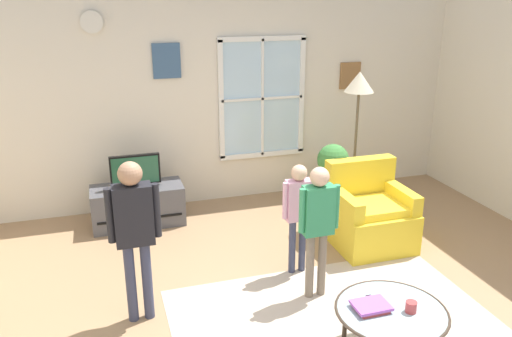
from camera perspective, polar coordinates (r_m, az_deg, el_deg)
The scene contains 15 objects.
ground_plane at distance 4.33m, azimuth 4.97°, elevation -17.23°, with size 6.84×6.29×0.02m, color #9E7A56.
back_wall at distance 6.39m, azimuth -4.41°, elevation 8.01°, with size 6.24×0.17×2.66m.
area_rug at distance 4.34m, azimuth 9.35°, elevation -17.16°, with size 2.59×1.96×0.01m, color #C6B29E.
tv_stand at distance 6.06m, azimuth -12.88°, elevation -3.97°, with size 1.02×0.47×0.45m.
television at distance 5.91m, azimuth -13.18°, elevation -0.19°, with size 0.55×0.08×0.37m.
armchair at distance 5.54m, azimuth 12.39°, elevation -5.07°, with size 0.76×0.74×0.87m.
coffee_table at distance 3.92m, azimuth 14.68°, elevation -15.14°, with size 0.80×0.80×0.41m.
book_stack at distance 3.87m, azimuth 12.57°, elevation -14.63°, with size 0.26×0.20×0.05m.
cup at distance 3.91m, azimuth 16.73°, elevation -14.40°, with size 0.08×0.08×0.08m, color #BF3F3F.
remote_near_books at distance 3.95m, azimuth 12.68°, elevation -14.11°, with size 0.04×0.14×0.02m, color black.
person_black_shirt at distance 4.10m, azimuth -13.28°, elevation -6.00°, with size 0.41×0.19×1.35m.
person_pink_shirt at distance 4.77m, azimuth 4.70°, elevation -4.19°, with size 0.32×0.15×1.08m.
person_green_shirt at distance 4.37m, azimuth 6.85°, elevation -5.41°, with size 0.36×0.16×1.19m.
potted_plant_by_window at distance 6.54m, azimuth 8.47°, elevation 0.38°, with size 0.40×0.40×0.75m.
floor_lamp at distance 5.73m, azimuth 11.23°, elevation 7.68°, with size 0.32×0.32×1.74m.
Camera 1 is at (-1.37, -3.22, 2.55)m, focal length 36.27 mm.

